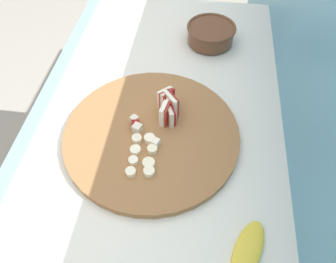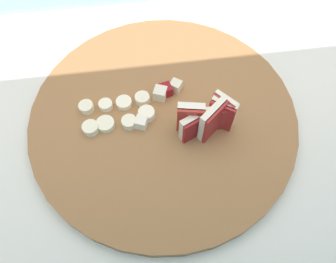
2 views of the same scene
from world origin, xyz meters
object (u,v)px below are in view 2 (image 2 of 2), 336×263
object	(u,v)px
apple_dice_pile	(159,97)
banana_slice_rows	(118,114)
cutting_board	(164,120)
apple_wedge_fan	(209,118)

from	to	relation	value
apple_dice_pile	banana_slice_rows	distance (m)	0.08
cutting_board	apple_dice_pile	bearing A→B (deg)	-86.05
cutting_board	banana_slice_rows	world-z (taller)	banana_slice_rows
cutting_board	apple_wedge_fan	distance (m)	0.08
cutting_board	apple_wedge_fan	bearing A→B (deg)	156.89
apple_wedge_fan	apple_dice_pile	world-z (taller)	apple_wedge_fan
cutting_board	apple_dice_pile	world-z (taller)	apple_dice_pile
apple_dice_pile	banana_slice_rows	world-z (taller)	apple_dice_pile
apple_wedge_fan	apple_dice_pile	xyz separation A→B (m)	(0.07, -0.06, -0.02)
cutting_board	apple_dice_pile	distance (m)	0.04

